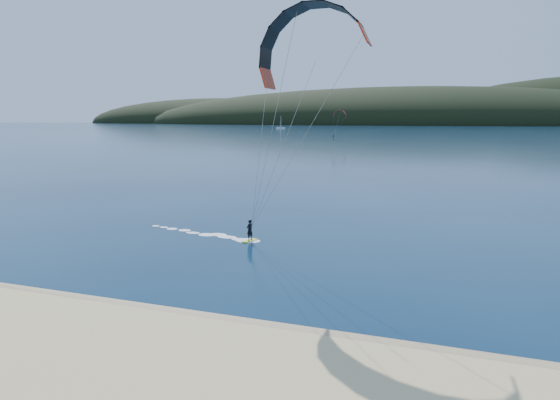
# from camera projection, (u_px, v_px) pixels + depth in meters

# --- Properties ---
(ground) EXTENTS (1800.00, 1800.00, 0.00)m
(ground) POSITION_uv_depth(u_px,v_px,m) (102.00, 368.00, 17.71)
(ground) COLOR #071E37
(ground) RESTS_ON ground
(wet_sand) EXTENTS (220.00, 2.50, 0.10)m
(wet_sand) POSITION_uv_depth(u_px,v_px,m) (167.00, 319.00, 21.90)
(wet_sand) COLOR #87714E
(wet_sand) RESTS_ON ground
(headland) EXTENTS (1200.00, 310.00, 140.00)m
(headland) POSITION_uv_depth(u_px,v_px,m) (431.00, 124.00, 713.83)
(headland) COLOR black
(headland) RESTS_ON ground
(kitesurfer_near) EXTENTS (20.50, 7.39, 15.55)m
(kitesurfer_near) POSITION_uv_depth(u_px,v_px,m) (309.00, 72.00, 28.24)
(kitesurfer_near) COLOR #B8DC19
(kitesurfer_near) RESTS_ON ground
(kitesurfer_far) EXTENTS (7.32, 6.16, 12.04)m
(kitesurfer_far) POSITION_uv_depth(u_px,v_px,m) (339.00, 117.00, 210.22)
(kitesurfer_far) COLOR #B8DC19
(kitesurfer_far) RESTS_ON ground
(sailboat) EXTENTS (8.35, 5.18, 11.62)m
(sailboat) POSITION_uv_depth(u_px,v_px,m) (281.00, 128.00, 422.48)
(sailboat) COLOR white
(sailboat) RESTS_ON ground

